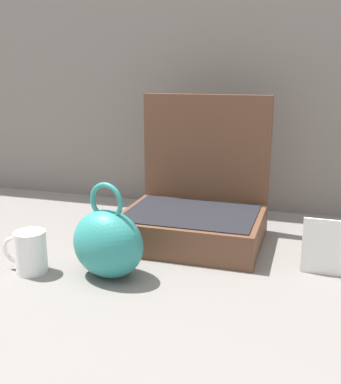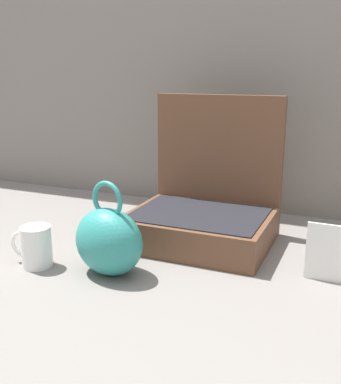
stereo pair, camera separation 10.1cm
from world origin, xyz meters
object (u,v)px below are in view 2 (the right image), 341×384
at_px(open_suitcase, 204,210).
at_px(info_card_left, 331,254).
at_px(teal_pouch_handbag, 109,241).
at_px(coffee_mug, 35,246).

xyz_separation_m(open_suitcase, info_card_left, (0.34, -0.14, -0.02)).
bearing_deg(teal_pouch_handbag, info_card_left, 18.32).
relative_size(open_suitcase, info_card_left, 2.94).
distance_m(coffee_mug, info_card_left, 0.68).
bearing_deg(coffee_mug, open_suitcase, 46.64).
height_order(open_suitcase, coffee_mug, open_suitcase).
xyz_separation_m(teal_pouch_handbag, info_card_left, (0.47, 0.16, -0.01)).
bearing_deg(open_suitcase, teal_pouch_handbag, -113.29).
bearing_deg(open_suitcase, info_card_left, -22.19).
relative_size(teal_pouch_handbag, coffee_mug, 1.99).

